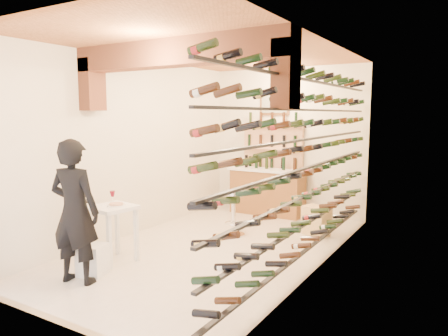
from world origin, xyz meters
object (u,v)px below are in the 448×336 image
Objects in this scene: tasting_table at (113,216)px; chrome_barstool at (234,210)px; back_counter at (267,190)px; white_stool at (93,260)px; person at (75,212)px; crate_lower at (316,228)px; wine_rack at (305,160)px.

tasting_table is 1.27× the size of chrome_barstool.
back_counter is 4.01× the size of white_stool.
crate_lower is at bearing -130.90° from person.
wine_rack reaches higher than white_stool.
crate_lower is (1.99, 3.44, -0.08)m from white_stool.
crate_lower is (2.14, 2.91, -0.57)m from tasting_table.
wine_rack is 7.02× the size of chrome_barstool.
wine_rack is 3.02× the size of person.
wine_rack is at bearing -26.03° from chrome_barstool.
tasting_table is 3.65m from crate_lower.
person is (-0.49, -4.77, 0.41)m from back_counter.
tasting_table is 2.44× the size of white_stool.
person is at bearing -86.61° from white_stool.
wine_rack is at bearing 37.01° from tasting_table.
crate_lower is at bearing -35.35° from back_counter.
white_stool is 0.22× the size of person.
tasting_table is 0.86m from person.
person is 3.04m from chrome_barstool.
wine_rack is 3.27m from white_stool.
wine_rack reaches higher than back_counter.
crate_lower is (1.28, 0.80, -0.34)m from chrome_barstool.
wine_rack is 2.11m from chrome_barstool.
chrome_barstool is (-1.63, 0.80, -1.08)m from wine_rack.
white_stool is at bearing -96.46° from back_counter.
tasting_table is 2.28m from chrome_barstool.
back_counter is 1.86m from crate_lower.
chrome_barstool is at bearing -116.30° from person.
white_stool is (-2.34, -1.85, -1.34)m from wine_rack.
person is 4.29m from crate_lower.
tasting_table is at bearing -99.35° from back_counter.
wine_rack is at bearing -55.34° from back_counter.
tasting_table is at bearing -91.78° from person.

